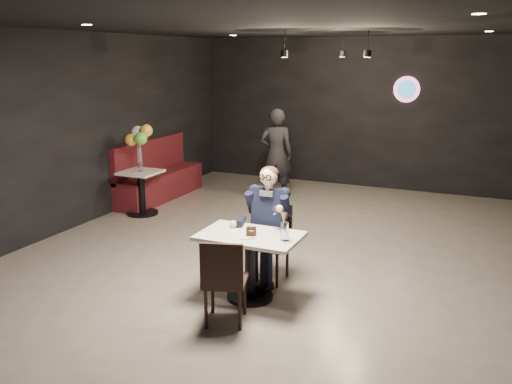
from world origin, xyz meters
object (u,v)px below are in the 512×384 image
at_px(chair_far, 269,244).
at_px(booth_bench, 159,170).
at_px(balloon_vase, 140,167).
at_px(passerby, 276,154).
at_px(side_table, 142,192).
at_px(sundae_glass, 285,231).
at_px(main_table, 250,266).
at_px(chair_near, 225,279).
at_px(seated_man, 269,223).

xyz_separation_m(chair_far, booth_bench, (-3.35, 2.71, 0.10)).
relative_size(balloon_vase, passerby, 0.08).
bearing_deg(booth_bench, side_table, -73.30).
height_order(sundae_glass, booth_bench, booth_bench).
distance_m(main_table, side_table, 3.80).
bearing_deg(side_table, main_table, -36.54).
height_order(chair_far, sundae_glass, sundae_glass).
height_order(sundae_glass, balloon_vase, sundae_glass).
distance_m(chair_near, seated_man, 1.18).
relative_size(chair_far, balloon_vase, 6.51).
height_order(seated_man, sundae_glass, seated_man).
height_order(seated_man, side_table, seated_man).
xyz_separation_m(chair_near, booth_bench, (-3.35, 3.86, 0.10)).
xyz_separation_m(chair_far, balloon_vase, (-3.05, 1.71, 0.36)).
xyz_separation_m(main_table, sundae_glass, (0.41, -0.03, 0.47)).
xyz_separation_m(main_table, side_table, (-3.05, 2.26, 0.01)).
distance_m(main_table, seated_man, 0.65).
height_order(chair_near, seated_man, seated_man).
xyz_separation_m(chair_far, seated_man, (0.00, 0.00, 0.26)).
distance_m(seated_man, side_table, 3.52).
relative_size(main_table, chair_far, 1.20).
bearing_deg(chair_far, side_table, 150.71).
xyz_separation_m(booth_bench, passerby, (1.99, 0.92, 0.29)).
xyz_separation_m(main_table, seated_man, (0.00, 0.55, 0.34)).
xyz_separation_m(balloon_vase, passerby, (1.69, 1.92, 0.03)).
bearing_deg(balloon_vase, main_table, -36.54).
bearing_deg(main_table, side_table, 143.46).
distance_m(chair_near, passerby, 4.99).
relative_size(main_table, side_table, 1.44).
bearing_deg(booth_bench, passerby, 24.82).
height_order(chair_far, seated_man, seated_man).
height_order(chair_far, booth_bench, booth_bench).
bearing_deg(main_table, balloon_vase, 143.46).
bearing_deg(chair_far, sundae_glass, -54.48).
xyz_separation_m(chair_far, sundae_glass, (0.41, -0.58, 0.39)).
bearing_deg(passerby, chair_near, 86.13).
xyz_separation_m(chair_far, passerby, (-1.37, 3.63, 0.39)).
distance_m(seated_man, booth_bench, 4.32).
bearing_deg(side_table, passerby, 48.68).
bearing_deg(passerby, sundae_glass, 93.09).
bearing_deg(seated_man, chair_near, -90.00).
distance_m(chair_near, booth_bench, 5.12).
relative_size(main_table, balloon_vase, 7.79).
distance_m(side_table, balloon_vase, 0.44).
bearing_deg(booth_bench, balloon_vase, -73.30).
bearing_deg(main_table, chair_far, 90.00).
relative_size(seated_man, booth_bench, 0.65).
relative_size(seated_man, balloon_vase, 10.20).
xyz_separation_m(main_table, booth_bench, (-3.35, 3.26, 0.18)).
distance_m(seated_man, passerby, 3.88).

